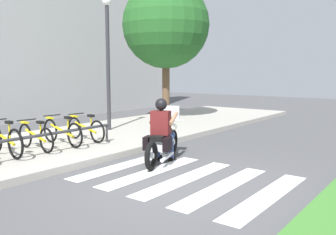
# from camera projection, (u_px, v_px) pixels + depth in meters

# --- Properties ---
(ground_plane) EXTENTS (48.00, 48.00, 0.00)m
(ground_plane) POSITION_uv_depth(u_px,v_px,m) (171.00, 185.00, 6.44)
(ground_plane) COLOR #4C4C4F
(sidewalk) EXTENTS (24.00, 4.40, 0.15)m
(sidewalk) POSITION_uv_depth(u_px,v_px,m) (31.00, 149.00, 9.03)
(sidewalk) COLOR #A8A399
(sidewalk) RESTS_ON ground
(crosswalk_stripe_0) EXTENTS (2.80, 0.40, 0.01)m
(crosswalk_stripe_0) POSITION_uv_depth(u_px,v_px,m) (267.00, 196.00, 5.84)
(crosswalk_stripe_0) COLOR white
(crosswalk_stripe_0) RESTS_ON ground
(crosswalk_stripe_1) EXTENTS (2.80, 0.40, 0.01)m
(crosswalk_stripe_1) POSITION_uv_depth(u_px,v_px,m) (223.00, 187.00, 6.32)
(crosswalk_stripe_1) COLOR white
(crosswalk_stripe_1) RESTS_ON ground
(crosswalk_stripe_2) EXTENTS (2.80, 0.40, 0.01)m
(crosswalk_stripe_2) POSITION_uv_depth(u_px,v_px,m) (185.00, 178.00, 6.80)
(crosswalk_stripe_2) COLOR white
(crosswalk_stripe_2) RESTS_ON ground
(crosswalk_stripe_3) EXTENTS (2.80, 0.40, 0.01)m
(crosswalk_stripe_3) POSITION_uv_depth(u_px,v_px,m) (153.00, 171.00, 7.28)
(crosswalk_stripe_3) COLOR white
(crosswalk_stripe_3) RESTS_ON ground
(crosswalk_stripe_4) EXTENTS (2.80, 0.40, 0.01)m
(crosswalk_stripe_4) POSITION_uv_depth(u_px,v_px,m) (124.00, 165.00, 7.76)
(crosswalk_stripe_4) COLOR white
(crosswalk_stripe_4) RESTS_ON ground
(motorcycle) EXTENTS (2.06, 0.96, 1.20)m
(motorcycle) POSITION_uv_depth(u_px,v_px,m) (163.00, 142.00, 8.07)
(motorcycle) COLOR black
(motorcycle) RESTS_ON ground
(rider) EXTENTS (0.74, 0.68, 1.42)m
(rider) POSITION_uv_depth(u_px,v_px,m) (162.00, 126.00, 7.95)
(rider) COLOR #591919
(rider) RESTS_ON ground
(bicycle_1) EXTENTS (0.48, 1.63, 0.80)m
(bicycle_1) POSITION_uv_depth(u_px,v_px,m) (5.00, 140.00, 7.93)
(bicycle_1) COLOR black
(bicycle_1) RESTS_ON sidewalk
(bicycle_2) EXTENTS (0.48, 1.56, 0.72)m
(bicycle_2) POSITION_uv_depth(u_px,v_px,m) (35.00, 137.00, 8.52)
(bicycle_2) COLOR black
(bicycle_2) RESTS_ON sidewalk
(bicycle_3) EXTENTS (0.48, 1.71, 0.75)m
(bicycle_3) POSITION_uv_depth(u_px,v_px,m) (62.00, 132.00, 9.11)
(bicycle_3) COLOR black
(bicycle_3) RESTS_ON sidewalk
(bicycle_4) EXTENTS (0.48, 1.60, 0.73)m
(bicycle_4) POSITION_uv_depth(u_px,v_px,m) (85.00, 129.00, 9.71)
(bicycle_4) COLOR black
(bicycle_4) RESTS_ON sidewalk
(bike_rack) EXTENTS (3.59, 0.07, 0.49)m
(bike_rack) POSITION_uv_depth(u_px,v_px,m) (49.00, 135.00, 8.18)
(bike_rack) COLOR #333338
(bike_rack) RESTS_ON sidewalk
(street_lamp) EXTENTS (0.28, 0.28, 4.29)m
(street_lamp) POSITION_uv_depth(u_px,v_px,m) (108.00, 52.00, 11.35)
(street_lamp) COLOR #2D2D33
(street_lamp) RESTS_ON ground
(tree_near_rack) EXTENTS (3.40, 3.40, 5.52)m
(tree_near_rack) POSITION_uv_depth(u_px,v_px,m) (166.00, 25.00, 14.21)
(tree_near_rack) COLOR brown
(tree_near_rack) RESTS_ON ground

